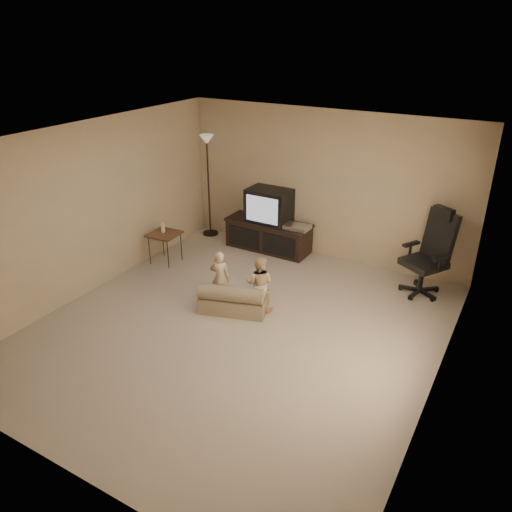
{
  "coord_description": "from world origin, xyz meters",
  "views": [
    {
      "loc": [
        3.01,
        -4.74,
        3.7
      ],
      "look_at": [
        -0.07,
        0.6,
        0.82
      ],
      "focal_mm": 35.0,
      "sensor_mm": 36.0,
      "label": 1
    }
  ],
  "objects": [
    {
      "name": "office_chair",
      "position": [
        1.9,
        2.26,
        0.48
      ],
      "size": [
        0.84,
        0.85,
        1.33
      ],
      "rotation": [
        0.0,
        0.0,
        -0.54
      ],
      "color": "black",
      "rests_on": "floor"
    },
    {
      "name": "side_table",
      "position": [
        -2.15,
        1.15,
        0.51
      ],
      "size": [
        0.5,
        0.5,
        0.71
      ],
      "rotation": [
        0.0,
        0.0,
        0.05
      ],
      "color": "brown",
      "rests_on": "floor"
    },
    {
      "name": "room_shell",
      "position": [
        0.0,
        0.0,
        1.52
      ],
      "size": [
        5.5,
        5.5,
        5.5
      ],
      "color": "silver",
      "rests_on": "floor"
    },
    {
      "name": "toddler_left",
      "position": [
        -0.58,
        0.46,
        0.41
      ],
      "size": [
        0.34,
        0.29,
        0.82
      ],
      "primitive_type": "imported",
      "rotation": [
        0.0,
        0.0,
        3.39
      ],
      "color": "#DCB389",
      "rests_on": "floor"
    },
    {
      "name": "child_sofa",
      "position": [
        -0.3,
        0.36,
        0.18
      ],
      "size": [
        1.03,
        0.77,
        0.45
      ],
      "rotation": [
        0.0,
        0.0,
        0.31
      ],
      "color": "gray",
      "rests_on": "floor"
    },
    {
      "name": "tv_stand",
      "position": [
        -0.89,
        2.49,
        0.46
      ],
      "size": [
        1.56,
        0.59,
        1.11
      ],
      "rotation": [
        0.0,
        0.0,
        -0.01
      ],
      "color": "black",
      "rests_on": "floor"
    },
    {
      "name": "toddler_right",
      "position": [
        -0.01,
        0.59,
        0.41
      ],
      "size": [
        0.44,
        0.31,
        0.83
      ],
      "primitive_type": "imported",
      "rotation": [
        0.0,
        0.0,
        3.39
      ],
      "color": "#DCB389",
      "rests_on": "floor"
    },
    {
      "name": "floor",
      "position": [
        0.0,
        0.0,
        0.0
      ],
      "size": [
        5.5,
        5.5,
        0.0
      ],
      "primitive_type": "plane",
      "color": "#B5A590",
      "rests_on": "ground"
    },
    {
      "name": "floor_lamp",
      "position": [
        -2.21,
        2.55,
        1.39
      ],
      "size": [
        0.3,
        0.3,
        1.9
      ],
      "color": "black",
      "rests_on": "floor"
    }
  ]
}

